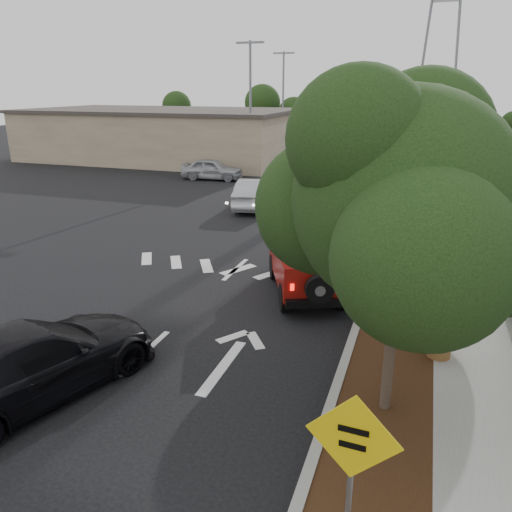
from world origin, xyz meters
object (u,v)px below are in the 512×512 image
at_px(red_jeep, 305,257).
at_px(black_suv_oncoming, 31,362).
at_px(silver_suv_ahead, 349,213).
at_px(speed_hump_sign, 352,458).

bearing_deg(red_jeep, black_suv_oncoming, -141.53).
distance_m(red_jeep, silver_suv_ahead, 7.43).
xyz_separation_m(silver_suv_ahead, speed_hump_sign, (2.51, -16.44, 0.97)).
relative_size(red_jeep, speed_hump_sign, 1.73).
bearing_deg(speed_hump_sign, red_jeep, 109.85).
bearing_deg(silver_suv_ahead, speed_hump_sign, -99.65).
xyz_separation_m(black_suv_oncoming, speed_hump_sign, (6.61, -1.79, 0.95)).
height_order(silver_suv_ahead, speed_hump_sign, speed_hump_sign).
relative_size(silver_suv_ahead, black_suv_oncoming, 1.01).
height_order(silver_suv_ahead, black_suv_oncoming, black_suv_oncoming).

